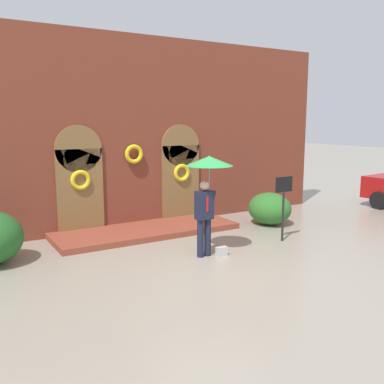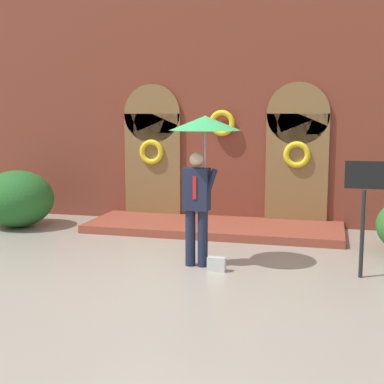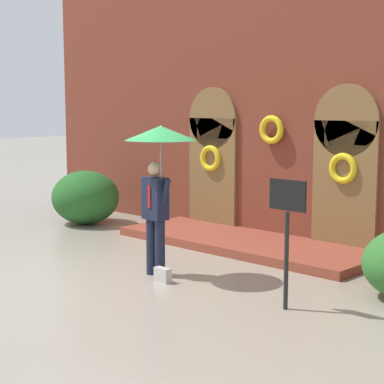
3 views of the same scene
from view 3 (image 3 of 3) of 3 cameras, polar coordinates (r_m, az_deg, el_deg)
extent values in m
plane|color=gray|center=(10.16, -6.38, -7.57)|extent=(80.00, 80.00, 0.00)
cube|color=brown|center=(12.89, 8.09, 8.22)|extent=(14.00, 0.50, 5.60)
cube|color=brown|center=(13.75, 1.84, 1.57)|extent=(1.30, 0.08, 2.40)
cylinder|color=brown|center=(13.67, 1.86, 6.58)|extent=(1.30, 0.08, 1.30)
cube|color=brown|center=(11.86, 13.39, 0.38)|extent=(1.30, 0.08, 2.40)
cylinder|color=brown|center=(11.77, 13.57, 6.19)|extent=(1.30, 0.08, 1.30)
torus|color=yellow|center=(13.66, 1.65, 3.01)|extent=(0.56, 0.12, 0.56)
torus|color=yellow|center=(11.76, 13.27, 2.05)|extent=(0.56, 0.12, 0.56)
torus|color=yellow|center=(12.61, 7.07, 5.52)|extent=(0.56, 0.12, 0.56)
cube|color=brown|center=(12.25, 4.68, -4.52)|extent=(5.20, 1.80, 0.16)
cylinder|color=#191E33|center=(10.22, -3.64, -4.84)|extent=(0.16, 0.16, 0.90)
cylinder|color=#191E33|center=(10.07, -2.87, -5.02)|extent=(0.16, 0.16, 0.90)
cube|color=#191E33|center=(10.00, -3.29, -0.57)|extent=(0.42, 0.27, 0.66)
cube|color=#A51919|center=(9.91, -3.84, -0.42)|extent=(0.06, 0.01, 0.36)
sphere|color=tan|center=(9.95, -3.31, 2.05)|extent=(0.22, 0.22, 0.22)
cylinder|color=#191E33|center=(9.83, -2.42, -0.12)|extent=(0.22, 0.09, 0.46)
cylinder|color=gray|center=(9.86, -2.79, 1.77)|extent=(0.02, 0.02, 0.98)
cone|color=#1E7538|center=(9.81, -2.81, 5.26)|extent=(1.10, 1.10, 0.22)
cone|color=white|center=(9.81, -2.81, 5.35)|extent=(0.61, 0.61, 0.20)
cube|color=#B7B7B2|center=(9.83, -2.63, -7.38)|extent=(0.28, 0.13, 0.22)
cylinder|color=black|center=(8.51, 8.38, -6.09)|extent=(0.06, 0.06, 1.30)
cube|color=black|center=(8.35, 8.50, -0.28)|extent=(0.56, 0.03, 0.40)
ellipsoid|color=#235B23|center=(14.71, -9.45, -0.46)|extent=(1.54, 1.51, 1.21)
camera|label=1|loc=(12.61, -53.24, 6.95)|focal=40.00mm
camera|label=2|loc=(5.41, -59.30, 0.84)|focal=50.00mm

